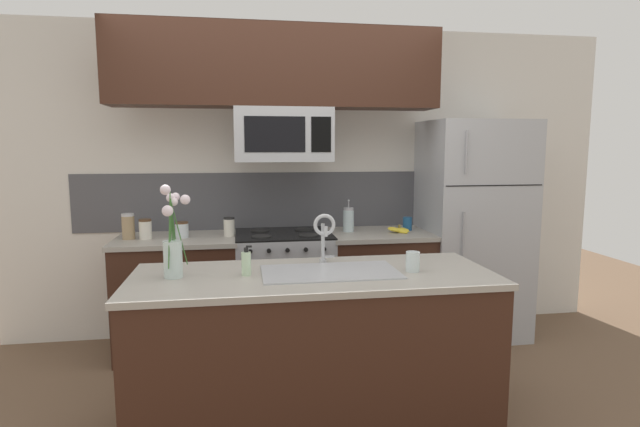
% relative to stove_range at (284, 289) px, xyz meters
% --- Properties ---
extents(ground_plane, '(10.00, 10.00, 0.00)m').
position_rel_stove_range_xyz_m(ground_plane, '(-0.00, -0.90, -0.46)').
color(ground_plane, brown).
extents(rear_partition, '(5.20, 0.10, 2.60)m').
position_rel_stove_range_xyz_m(rear_partition, '(0.30, 0.38, 0.84)').
color(rear_partition, silver).
rests_on(rear_partition, ground).
extents(splash_band, '(3.38, 0.01, 0.48)m').
position_rel_stove_range_xyz_m(splash_band, '(-0.00, 0.32, 0.69)').
color(splash_band, '#4C4C51').
rests_on(splash_band, rear_partition).
extents(back_counter_left, '(0.93, 0.65, 0.91)m').
position_rel_stove_range_xyz_m(back_counter_left, '(-0.83, 0.00, -0.01)').
color(back_counter_left, '#381E14').
rests_on(back_counter_left, ground).
extents(back_counter_right, '(0.84, 0.65, 0.91)m').
position_rel_stove_range_xyz_m(back_counter_right, '(0.79, 0.00, -0.01)').
color(back_counter_right, '#381E14').
rests_on(back_counter_right, ground).
extents(stove_range, '(0.76, 0.64, 0.93)m').
position_rel_stove_range_xyz_m(stove_range, '(0.00, 0.00, 0.00)').
color(stove_range, '#A8AAAF').
rests_on(stove_range, ground).
extents(microwave, '(0.74, 0.40, 0.41)m').
position_rel_stove_range_xyz_m(microwave, '(0.00, -0.02, 1.24)').
color(microwave, '#A8AAAF').
extents(upper_cabinet_band, '(2.48, 0.34, 0.60)m').
position_rel_stove_range_xyz_m(upper_cabinet_band, '(-0.04, -0.05, 1.74)').
color(upper_cabinet_band, '#381E14').
extents(refrigerator, '(0.83, 0.74, 1.82)m').
position_rel_stove_range_xyz_m(refrigerator, '(1.61, 0.02, 0.45)').
color(refrigerator, '#A8AAAF').
rests_on(refrigerator, ground).
extents(storage_jar_tall, '(0.09, 0.09, 0.20)m').
position_rel_stove_range_xyz_m(storage_jar_tall, '(-1.18, -0.01, 0.55)').
color(storage_jar_tall, '#997F5B').
rests_on(storage_jar_tall, back_counter_left).
extents(storage_jar_medium, '(0.09, 0.09, 0.15)m').
position_rel_stove_range_xyz_m(storage_jar_medium, '(-1.05, -0.03, 0.52)').
color(storage_jar_medium, silver).
rests_on(storage_jar_medium, back_counter_left).
extents(storage_jar_short, '(0.10, 0.10, 0.12)m').
position_rel_stove_range_xyz_m(storage_jar_short, '(-0.79, -0.00, 0.51)').
color(storage_jar_short, silver).
rests_on(storage_jar_short, back_counter_left).
extents(storage_jar_squat, '(0.09, 0.09, 0.15)m').
position_rel_stove_range_xyz_m(storage_jar_squat, '(-0.43, 0.00, 0.52)').
color(storage_jar_squat, silver).
rests_on(storage_jar_squat, back_counter_left).
extents(banana_bunch, '(0.19, 0.16, 0.08)m').
position_rel_stove_range_xyz_m(banana_bunch, '(0.94, -0.06, 0.47)').
color(banana_bunch, yellow).
rests_on(banana_bunch, back_counter_right).
extents(french_press, '(0.09, 0.09, 0.27)m').
position_rel_stove_range_xyz_m(french_press, '(0.54, 0.06, 0.55)').
color(french_press, silver).
rests_on(french_press, back_counter_right).
extents(coffee_tin, '(0.08, 0.08, 0.11)m').
position_rel_stove_range_xyz_m(coffee_tin, '(1.05, 0.05, 0.50)').
color(coffee_tin, '#1E5184').
rests_on(coffee_tin, back_counter_right).
extents(island_counter, '(2.01, 0.78, 0.91)m').
position_rel_stove_range_xyz_m(island_counter, '(0.06, -1.25, -0.01)').
color(island_counter, '#381E14').
rests_on(island_counter, ground).
extents(kitchen_sink, '(0.76, 0.41, 0.16)m').
position_rel_stove_range_xyz_m(kitchen_sink, '(0.15, -1.25, 0.38)').
color(kitchen_sink, '#ADAFB5').
rests_on(kitchen_sink, island_counter).
extents(sink_faucet, '(0.14, 0.14, 0.31)m').
position_rel_stove_range_xyz_m(sink_faucet, '(0.15, -1.04, 0.65)').
color(sink_faucet, '#B7BABF').
rests_on(sink_faucet, island_counter).
extents(dish_soap_bottle, '(0.06, 0.05, 0.16)m').
position_rel_stove_range_xyz_m(dish_soap_bottle, '(-0.31, -1.24, 0.52)').
color(dish_soap_bottle, beige).
rests_on(dish_soap_bottle, island_counter).
extents(drinking_glass, '(0.08, 0.08, 0.11)m').
position_rel_stove_range_xyz_m(drinking_glass, '(0.62, -1.30, 0.50)').
color(drinking_glass, silver).
rests_on(drinking_glass, island_counter).
extents(flower_vase, '(0.15, 0.18, 0.51)m').
position_rel_stove_range_xyz_m(flower_vase, '(-0.70, -1.22, 0.62)').
color(flower_vase, silver).
rests_on(flower_vase, island_counter).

